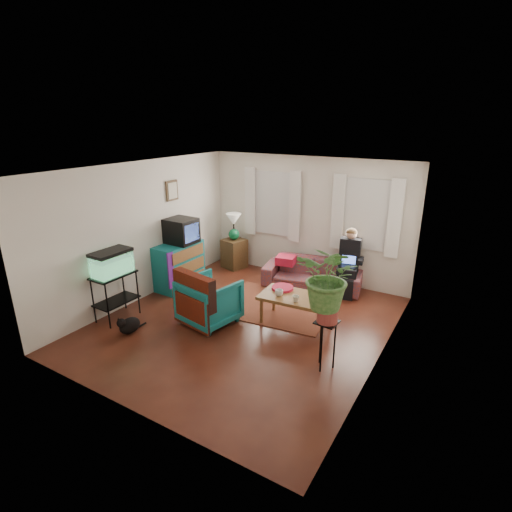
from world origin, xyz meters
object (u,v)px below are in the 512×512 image
Objects in this scene: coffee_table at (296,310)px; armchair at (209,299)px; side_table at (234,253)px; dresser at (179,265)px; plant_stand at (325,345)px; sofa at (312,269)px; aquarium_stand at (116,296)px.

armchair is at bearing -155.50° from coffee_table.
side_table is 0.65× the size of dresser.
plant_stand is (3.30, -2.66, 0.02)m from side_table.
coffee_table is 1.30m from plant_stand.
side_table is 0.55× the size of coffee_table.
sofa is at bearing 116.90° from plant_stand.
coffee_table is at bearing -35.41° from side_table.
armchair is (1.47, 0.72, 0.02)m from aquarium_stand.
aquarium_stand is 1.64m from armchair.
dresser is at bearing 162.56° from plant_stand.
coffee_table is (1.29, 0.70, -0.18)m from armchair.
dresser is 1.26× the size of aquarium_stand.
dresser is at bearing 171.83° from coffee_table.
plant_stand is (0.89, -0.94, 0.11)m from coffee_table.
side_table is (-2.01, 0.12, -0.05)m from sofa.
dresser is at bearing -102.64° from side_table.
plant_stand is at bearing -175.73° from armchair.
plant_stand is at bearing -50.79° from coffee_table.
sofa is at bearing 52.88° from aquarium_stand.
plant_stand is at bearing -16.48° from dresser.
armchair is at bearing -30.75° from dresser.
sofa is at bearing 100.07° from coffee_table.
aquarium_stand is (-0.35, -3.14, 0.07)m from side_table.
dresser reaches higher than armchair.
dresser is 3.82m from plant_stand.
armchair reaches higher than coffee_table.
sofa is 1.92× the size of dresser.
plant_stand is at bearing 8.39° from aquarium_stand.
armchair is (-0.89, -2.30, 0.05)m from sofa.
armchair is (1.46, -0.90, -0.03)m from dresser.
dresser is 1.19× the size of armchair.
aquarium_stand is 0.67× the size of coffee_table.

